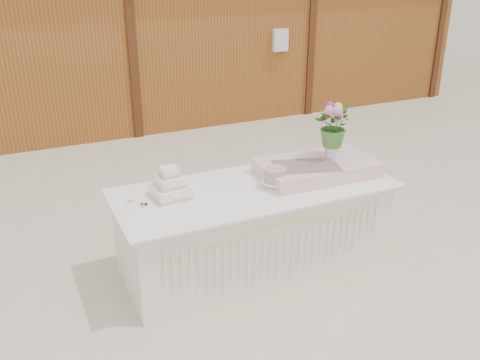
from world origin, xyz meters
name	(u,v)px	position (x,y,z in m)	size (l,w,h in m)	color
ground	(254,265)	(0.00, 0.00, 0.00)	(80.00, 80.00, 0.00)	beige
barn	(101,10)	(-0.01, 5.99, 1.68)	(12.60, 4.60, 3.30)	brown
cake_table	(255,227)	(0.00, 0.00, 0.39)	(2.40, 1.00, 0.77)	white
wedding_cake	(170,187)	(-0.71, 0.12, 0.86)	(0.31, 0.31, 0.26)	white
pink_cake_stand	(275,177)	(0.15, -0.07, 0.87)	(0.24, 0.24, 0.17)	white
satin_runner	(317,168)	(0.63, 0.02, 0.84)	(1.03, 0.60, 0.13)	beige
flower_vase	(331,149)	(0.79, 0.05, 0.98)	(0.11, 0.11, 0.15)	silver
bouquet	(333,120)	(0.79, 0.05, 1.25)	(0.35, 0.30, 0.39)	#3C6F2C
loose_flowers	(140,206)	(-0.98, 0.03, 0.78)	(0.13, 0.32, 0.02)	pink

